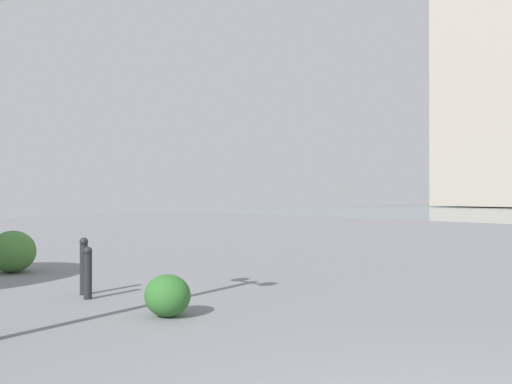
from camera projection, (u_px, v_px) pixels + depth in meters
bollard_near at (88, 272)px, 8.32m from camera, size 0.13×0.13×0.77m
bollard_mid at (84, 265)px, 8.68m from camera, size 0.13×0.13×0.88m
shrub_low at (167, 296)px, 7.14m from camera, size 0.63×0.57×0.53m
shrub_round at (13, 252)px, 11.11m from camera, size 0.97×0.87×0.83m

